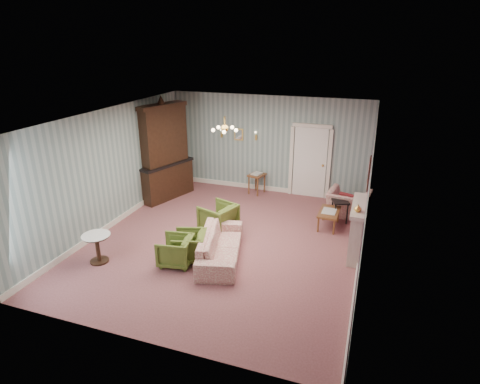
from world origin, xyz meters
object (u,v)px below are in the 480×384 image
at_px(olive_chair_c, 218,216).
at_px(pedestal_table, 98,248).
at_px(olive_chair_a, 176,249).
at_px(fireplace, 357,229).
at_px(coffee_table, 328,219).
at_px(wingback_chair, 349,199).
at_px(dresser, 164,149).
at_px(sofa_chintz, 220,241).
at_px(olive_chair_b, 189,245).
at_px(side_table_black, 340,211).

relative_size(olive_chair_c, pedestal_table, 1.21).
relative_size(olive_chair_a, fireplace, 0.48).
relative_size(olive_chair_c, coffee_table, 0.91).
height_order(olive_chair_c, coffee_table, olive_chair_c).
bearing_deg(wingback_chair, fireplace, 106.77).
bearing_deg(wingback_chair, olive_chair_c, 42.01).
distance_m(olive_chair_c, dresser, 2.98).
bearing_deg(sofa_chintz, olive_chair_a, 109.15).
height_order(olive_chair_c, wingback_chair, wingback_chair).
height_order(sofa_chintz, fireplace, fireplace).
distance_m(olive_chair_b, wingback_chair, 4.54).
distance_m(coffee_table, pedestal_table, 5.43).
distance_m(olive_chair_a, wingback_chair, 4.86).
height_order(wingback_chair, fireplace, fireplace).
height_order(olive_chair_b, wingback_chair, wingback_chair).
distance_m(sofa_chintz, wingback_chair, 3.96).
bearing_deg(olive_chair_a, fireplace, 106.94).
bearing_deg(coffee_table, olive_chair_a, -134.87).
height_order(coffee_table, side_table_black, side_table_black).
height_order(olive_chair_a, olive_chair_c, olive_chair_c).
height_order(dresser, side_table_black, dresser).
height_order(olive_chair_a, pedestal_table, olive_chair_a).
height_order(dresser, coffee_table, dresser).
distance_m(olive_chair_b, fireplace, 3.60).
xyz_separation_m(olive_chair_b, pedestal_table, (-1.77, -0.72, -0.03)).
bearing_deg(olive_chair_a, olive_chair_c, 162.37).
height_order(olive_chair_b, olive_chair_c, olive_chair_c).
bearing_deg(coffee_table, wingback_chair, 65.64).
bearing_deg(olive_chair_c, coffee_table, 132.31).
relative_size(wingback_chair, fireplace, 0.75).
bearing_deg(pedestal_table, wingback_chair, 41.00).
bearing_deg(sofa_chintz, side_table_black, -54.26).
distance_m(fireplace, coffee_table, 1.37).
height_order(sofa_chintz, wingback_chair, wingback_chair).
relative_size(olive_chair_b, side_table_black, 1.18).
relative_size(sofa_chintz, dresser, 0.70).
bearing_deg(fireplace, pedestal_table, -157.12).
height_order(olive_chair_a, wingback_chair, wingback_chair).
relative_size(olive_chair_a, sofa_chintz, 0.33).
height_order(olive_chair_a, coffee_table, olive_chair_a).
xyz_separation_m(coffee_table, pedestal_table, (-4.36, -3.25, 0.10)).
bearing_deg(coffee_table, pedestal_table, -143.28).
xyz_separation_m(olive_chair_c, pedestal_table, (-1.84, -2.16, -0.07)).
relative_size(fireplace, pedestal_table, 2.20).
height_order(fireplace, side_table_black, fireplace).
bearing_deg(wingback_chair, dresser, 12.23).
distance_m(olive_chair_a, fireplace, 3.88).
bearing_deg(dresser, olive_chair_c, -16.24).
bearing_deg(fireplace, coffee_table, 122.71).
bearing_deg(coffee_table, side_table_black, 61.06).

